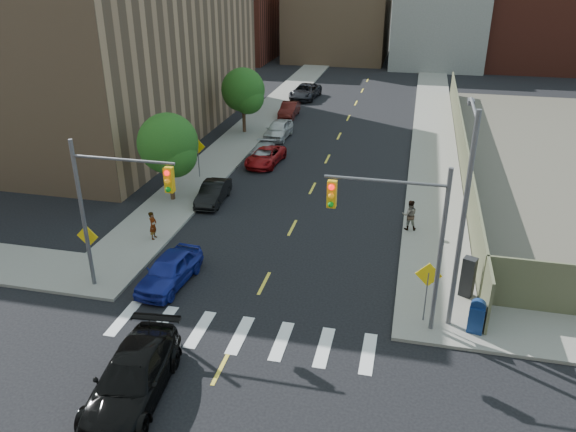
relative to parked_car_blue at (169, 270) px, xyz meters
The scene contains 29 objects.
ground 8.20m from the parked_car_blue, 59.04° to the right, with size 160.00×160.00×0.00m, color black.
sidewalk_nw 34.69m from the parked_car_blue, 95.87° to the left, with size 3.50×73.00×0.15m, color gray.
sidewalk_ne 36.52m from the parked_car_blue, 70.90° to the left, with size 3.50×73.00×0.15m, color gray.
fence_north 25.13m from the parked_car_blue, 56.69° to the left, with size 0.12×44.00×2.50m, color #5B5E42.
building_nw 29.98m from the parked_car_blue, 127.74° to the left, with size 22.00×30.00×16.00m, color #8C6B4C.
bg_bldg_west 65.68m from the parked_car_blue, 105.78° to the left, with size 14.00×18.00×12.00m, color #592319.
bg_bldg_midwest 65.38m from the parked_car_blue, 91.59° to the left, with size 14.00×16.00×15.00m, color #8C6B4C.
bg_bldg_center 64.31m from the parked_car_blue, 79.04° to the left, with size 12.00×16.00×10.00m, color gray.
bg_bldg_east 70.46m from the parked_car_blue, 68.05° to the left, with size 18.00×18.00×16.00m, color #592319.
signal_nw 4.32m from the parked_car_blue, 150.74° to the right, with size 4.59×0.30×7.00m.
signal_ne 10.92m from the parked_car_blue, ahead, with size 4.59×0.30×7.00m.
streetlight_ne 13.19m from the parked_car_blue, ahead, with size 0.25×3.70×9.00m.
warn_sign_nw 3.85m from the parked_car_blue, behind, with size 1.06×0.06×2.83m.
warn_sign_ne 11.48m from the parked_car_blue, ahead, with size 1.06×0.06×2.83m.
warn_sign_midwest 13.55m from the parked_car_blue, 105.48° to the left, with size 1.06×0.06×2.83m.
tree_west_near 10.19m from the parked_car_blue, 112.81° to the left, with size 3.66×3.64×5.52m.
tree_west_far 24.50m from the parked_car_blue, 98.99° to the left, with size 3.66×3.64×5.52m.
parked_car_blue is the anchor object (origin of this frame).
parked_car_black 9.49m from the parked_car_blue, 97.87° to the left, with size 1.33×3.82×1.26m, color black.
parked_car_red 16.83m from the parked_car_blue, 90.00° to the left, with size 2.03×4.39×1.22m, color maroon.
parked_car_silver 17.18m from the parked_car_blue, 91.10° to the left, with size 1.71×4.20×1.22m, color #ADB0B5.
parked_car_white 23.31m from the parked_car_blue, 91.55° to the left, with size 1.74×4.33×1.48m, color #B7B7B7.
parked_car_maroon 30.22m from the parked_car_blue, 92.47° to the left, with size 1.42×4.06×1.34m, color #44110D.
parked_car_grey 37.84m from the parked_car_blue, 91.97° to the left, with size 2.48×5.38×1.49m, color black.
black_sedan 7.27m from the parked_car_blue, 75.80° to the right, with size 2.21×5.44×1.58m, color black.
mailbox 13.43m from the parked_car_blue, ahead, with size 0.67×0.56×1.48m.
payphone 13.33m from the parked_car_blue, ahead, with size 0.55×0.45×1.85m, color black.
pedestrian_west 4.62m from the parked_car_blue, 124.28° to the left, with size 0.56×0.37×1.53m, color gray.
pedestrian_east 13.19m from the parked_car_blue, 37.20° to the left, with size 0.83×0.65×1.71m, color gray.
Camera 1 is at (6.09, -13.41, 13.76)m, focal length 35.00 mm.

